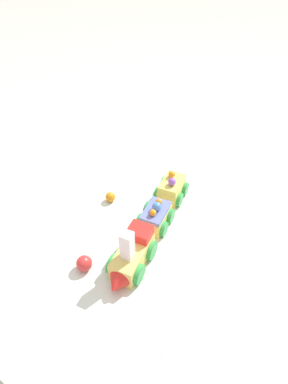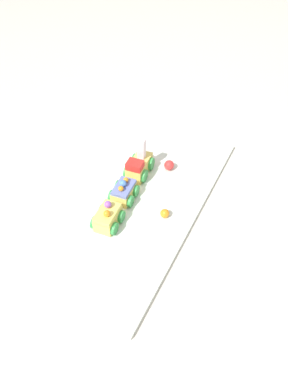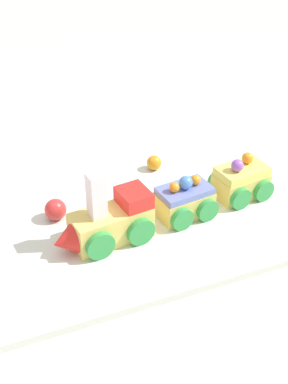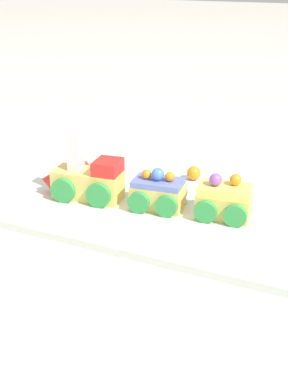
% 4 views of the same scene
% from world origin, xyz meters
% --- Properties ---
extents(ground_plane, '(10.00, 10.00, 0.00)m').
position_xyz_m(ground_plane, '(0.00, 0.00, 0.00)').
color(ground_plane, beige).
extents(display_board, '(0.71, 0.35, 0.01)m').
position_xyz_m(display_board, '(0.00, 0.00, 0.01)').
color(display_board, silver).
rests_on(display_board, ground_plane).
extents(cake_train_locomotive, '(0.14, 0.08, 0.11)m').
position_xyz_m(cake_train_locomotive, '(0.09, 0.05, 0.04)').
color(cake_train_locomotive, '#EACC66').
rests_on(cake_train_locomotive, display_board).
extents(cake_car_blueberry, '(0.08, 0.07, 0.07)m').
position_xyz_m(cake_car_blueberry, '(-0.03, 0.03, 0.04)').
color(cake_car_blueberry, '#EACC66').
rests_on(cake_car_blueberry, display_board).
extents(cake_car_lemon, '(0.08, 0.07, 0.07)m').
position_xyz_m(cake_car_lemon, '(-0.14, 0.02, 0.04)').
color(cake_car_lemon, '#EACC66').
rests_on(cake_car_lemon, display_board).
extents(gumball_red, '(0.03, 0.03, 0.03)m').
position_xyz_m(gumball_red, '(0.14, -0.03, 0.03)').
color(gumball_red, red).
rests_on(gumball_red, display_board).
extents(gumball_orange, '(0.02, 0.02, 0.02)m').
position_xyz_m(gumball_orange, '(-0.04, -0.10, 0.02)').
color(gumball_orange, orange).
rests_on(gumball_orange, display_board).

